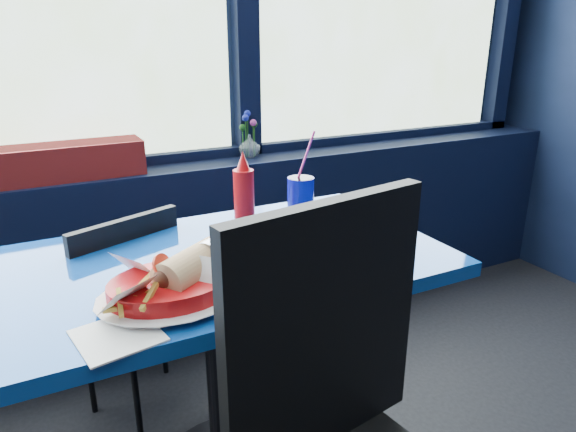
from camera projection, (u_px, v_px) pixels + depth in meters
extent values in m
cube|color=black|center=(84.00, 271.00, 2.11)|extent=(5.00, 0.26, 0.80)
cube|color=black|center=(68.00, 170.00, 2.04)|extent=(4.80, 0.08, 0.06)
cylinder|color=black|center=(227.00, 382.00, 1.53)|extent=(0.12, 0.12, 0.68)
cube|color=navy|center=(222.00, 263.00, 1.40)|extent=(1.20, 0.70, 0.04)
cube|color=black|center=(326.00, 331.00, 0.97)|extent=(0.45, 0.11, 0.52)
cube|color=black|center=(146.00, 316.00, 1.78)|extent=(0.48, 0.48, 0.04)
cube|color=black|center=(130.00, 282.00, 1.54)|extent=(0.34, 0.15, 0.40)
cylinder|color=black|center=(163.00, 332.00, 2.06)|extent=(0.02, 0.02, 0.38)
cylinder|color=black|center=(214.00, 364.00, 1.86)|extent=(0.02, 0.02, 0.38)
cylinder|color=black|center=(89.00, 368.00, 1.84)|extent=(0.02, 0.02, 0.38)
cylinder|color=black|center=(138.00, 408.00, 1.64)|extent=(0.02, 0.02, 0.38)
cube|color=maroon|center=(52.00, 163.00, 1.92)|extent=(0.66, 0.18, 0.13)
imported|color=silver|center=(250.00, 146.00, 2.29)|extent=(0.10, 0.11, 0.10)
cylinder|color=#1E5919|center=(246.00, 139.00, 2.27)|extent=(0.01, 0.01, 0.16)
sphere|color=#212EC4|center=(245.00, 118.00, 2.24)|extent=(0.03, 0.03, 0.03)
cylinder|color=#1E5919|center=(254.00, 142.00, 2.28)|extent=(0.01, 0.01, 0.14)
sphere|color=#E944A7|center=(253.00, 123.00, 2.25)|extent=(0.03, 0.03, 0.03)
cylinder|color=#1E5919|center=(248.00, 137.00, 2.29)|extent=(0.01, 0.01, 0.18)
sphere|color=#212EC4|center=(247.00, 114.00, 2.25)|extent=(0.03, 0.03, 0.03)
cylinder|color=#1E5919|center=(243.00, 144.00, 2.28)|extent=(0.01, 0.01, 0.12)
sphere|color=#1E5919|center=(243.00, 127.00, 2.26)|extent=(0.03, 0.03, 0.03)
cylinder|color=#1E5919|center=(254.00, 142.00, 2.30)|extent=(0.01, 0.01, 0.13)
sphere|color=#1E5919|center=(254.00, 124.00, 2.27)|extent=(0.03, 0.03, 0.03)
cylinder|color=#B60C0E|center=(173.00, 289.00, 1.15)|extent=(0.33, 0.33, 0.06)
cylinder|color=white|center=(173.00, 294.00, 1.15)|extent=(0.32, 0.32, 0.00)
cylinder|color=silver|center=(215.00, 258.00, 1.22)|extent=(0.11, 0.12, 0.09)
sphere|color=#5A2E1F|center=(169.00, 276.00, 1.12)|extent=(0.07, 0.07, 0.07)
cylinder|color=red|center=(162.00, 265.00, 1.11)|extent=(0.07, 0.07, 0.01)
cylinder|color=#B60C0E|center=(244.00, 198.00, 1.58)|extent=(0.06, 0.06, 0.18)
cone|color=#B60C0E|center=(243.00, 161.00, 1.54)|extent=(0.04, 0.04, 0.06)
cylinder|color=#0D108F|center=(301.00, 198.00, 1.66)|extent=(0.09, 0.09, 0.14)
cylinder|color=black|center=(301.00, 179.00, 1.64)|extent=(0.08, 0.08, 0.01)
cylinder|color=#FF3595|center=(305.00, 160.00, 1.62)|extent=(0.06, 0.05, 0.19)
cube|color=white|center=(118.00, 336.00, 1.02)|extent=(0.18, 0.18, 0.00)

